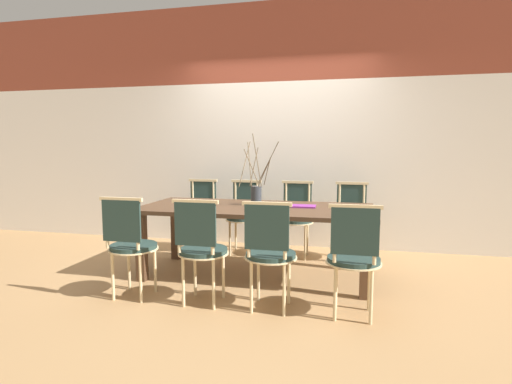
{
  "coord_description": "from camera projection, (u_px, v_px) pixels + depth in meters",
  "views": [
    {
      "loc": [
        0.89,
        -3.91,
        1.32
      ],
      "look_at": [
        0.0,
        0.0,
        0.87
      ],
      "focal_mm": 28.0,
      "sensor_mm": 36.0,
      "label": 1
    }
  ],
  "objects": [
    {
      "name": "ground_plane",
      "position": [
        256.0,
        275.0,
        4.14
      ],
      "size": [
        16.0,
        16.0,
        0.0
      ],
      "primitive_type": "plane",
      "color": "#A87F51"
    },
    {
      "name": "wall_rear",
      "position": [
        279.0,
        126.0,
        5.29
      ],
      "size": [
        12.0,
        0.06,
        3.2
      ],
      "color": "silver",
      "rests_on": "ground_plane"
    },
    {
      "name": "dining_table",
      "position": [
        256.0,
        215.0,
        4.07
      ],
      "size": [
        2.35,
        1.02,
        0.72
      ],
      "color": "#4C3321",
      "rests_on": "ground_plane"
    },
    {
      "name": "chair_near_leftend",
      "position": [
        131.0,
        242.0,
        3.47
      ],
      "size": [
        0.43,
        0.43,
        0.91
      ],
      "color": "#233833",
      "rests_on": "ground_plane"
    },
    {
      "name": "chair_near_left",
      "position": [
        201.0,
        246.0,
        3.32
      ],
      "size": [
        0.43,
        0.43,
        0.91
      ],
      "color": "#233833",
      "rests_on": "ground_plane"
    },
    {
      "name": "chair_near_center",
      "position": [
        270.0,
        250.0,
        3.2
      ],
      "size": [
        0.43,
        0.43,
        0.91
      ],
      "color": "#233833",
      "rests_on": "ground_plane"
    },
    {
      "name": "chair_near_right",
      "position": [
        354.0,
        255.0,
        3.05
      ],
      "size": [
        0.43,
        0.43,
        0.91
      ],
      "color": "#233833",
      "rests_on": "ground_plane"
    },
    {
      "name": "chair_far_leftend",
      "position": [
        200.0,
        212.0,
        5.1
      ],
      "size": [
        0.43,
        0.43,
        0.91
      ],
      "rotation": [
        0.0,
        0.0,
        3.14
      ],
      "color": "#233833",
      "rests_on": "ground_plane"
    },
    {
      "name": "chair_far_left",
      "position": [
        244.0,
        213.0,
        4.97
      ],
      "size": [
        0.43,
        0.43,
        0.91
      ],
      "rotation": [
        0.0,
        0.0,
        3.14
      ],
      "color": "#233833",
      "rests_on": "ground_plane"
    },
    {
      "name": "chair_far_center",
      "position": [
        296.0,
        215.0,
        4.83
      ],
      "size": [
        0.43,
        0.43,
        0.91
      ],
      "rotation": [
        0.0,
        0.0,
        3.14
      ],
      "color": "#233833",
      "rests_on": "ground_plane"
    },
    {
      "name": "chair_far_right",
      "position": [
        351.0,
        217.0,
        4.69
      ],
      "size": [
        0.43,
        0.43,
        0.91
      ],
      "rotation": [
        0.0,
        0.0,
        3.14
      ],
      "color": "#233833",
      "rests_on": "ground_plane"
    },
    {
      "name": "vase_centerpiece",
      "position": [
        256.0,
        193.0,
        4.13
      ],
      "size": [
        0.39,
        0.35,
        0.74
      ],
      "color": "#33383D",
      "rests_on": "dining_table"
    },
    {
      "name": "book_stack",
      "position": [
        304.0,
        206.0,
        4.03
      ],
      "size": [
        0.24,
        0.17,
        0.02
      ],
      "color": "#842D8C",
      "rests_on": "dining_table"
    }
  ]
}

